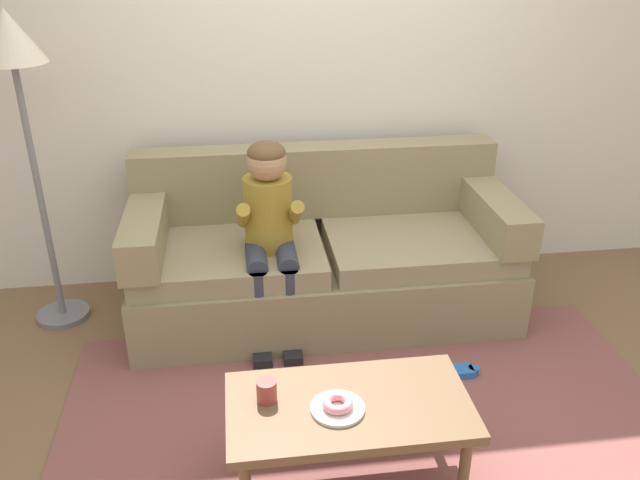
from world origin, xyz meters
The scene contains 11 objects.
ground centered at (0.00, 0.00, 0.00)m, with size 10.00×10.00×0.00m, color brown.
wall_back centered at (0.00, 1.40, 1.40)m, with size 8.00×0.10×2.80m, color silver.
area_rug centered at (0.00, -0.25, 0.01)m, with size 2.87×1.80×0.01m, color brown.
couch centered at (-0.08, 0.85, 0.34)m, with size 2.16×0.90×0.92m.
coffee_table centered at (-0.17, -0.54, 0.37)m, with size 0.96×0.51×0.42m.
person_child centered at (-0.39, 0.64, 0.67)m, with size 0.34×0.58×1.10m.
plate centered at (-0.22, -0.57, 0.43)m, with size 0.21×0.21×0.01m, color white.
donut centered at (-0.22, -0.57, 0.45)m, with size 0.12×0.12×0.04m, color pink.
mug centered at (-0.48, -0.48, 0.46)m, with size 0.08×0.08×0.09m, color #993D38.
toy_controller centered at (0.52, 0.09, 0.03)m, with size 0.23×0.09×0.05m.
floor_lamp centered at (-1.61, 0.96, 1.44)m, with size 0.34×0.34×1.74m.
Camera 1 is at (-0.56, -2.54, 2.11)m, focal length 37.00 mm.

